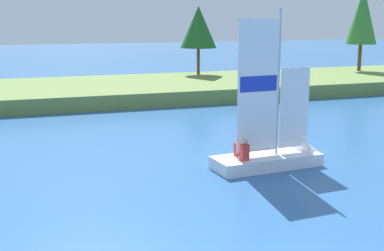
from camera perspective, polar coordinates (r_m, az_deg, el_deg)
name	(u,v)px	position (r m, az deg, el deg)	size (l,w,h in m)	color
shore_bank	(86,91)	(36.26, -11.50, 3.67)	(80.00, 10.77, 0.92)	olive
shoreline_tree_midleft	(198,27)	(41.68, 0.71, 10.69)	(2.87, 2.87, 5.35)	brown
shoreline_tree_centre	(362,16)	(46.70, 18.09, 11.30)	(2.55, 2.55, 6.93)	brown
sailboat	(283,153)	(19.82, 9.90, -3.01)	(4.67, 1.79, 6.19)	white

